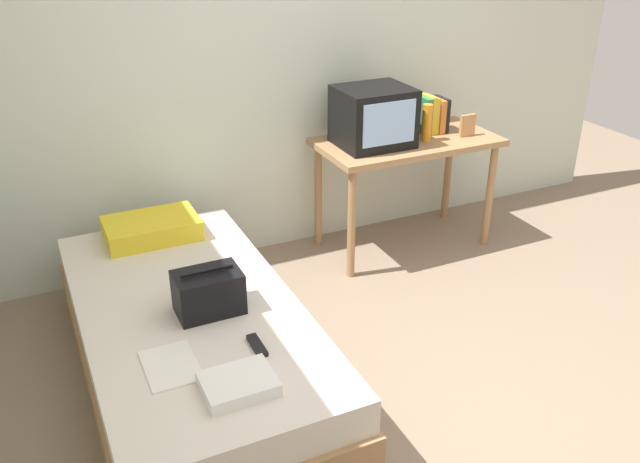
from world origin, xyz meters
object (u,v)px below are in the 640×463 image
at_px(pillow, 152,228).
at_px(remote_dark, 257,345).
at_px(magazine, 171,366).
at_px(handbag, 208,292).
at_px(desk, 406,153).
at_px(picture_frame, 467,125).
at_px(water_bottle, 427,123).
at_px(bed, 192,343).
at_px(tv, 373,117).
at_px(book_row, 432,115).
at_px(folded_towel, 239,384).

xyz_separation_m(pillow, remote_dark, (0.17, -1.22, -0.05)).
xyz_separation_m(pillow, magazine, (-0.19, -1.19, -0.05)).
xyz_separation_m(handbag, magazine, (-0.26, -0.33, -0.10)).
height_order(desk, picture_frame, picture_frame).
bearing_deg(water_bottle, bed, -157.61).
relative_size(water_bottle, handbag, 0.79).
bearing_deg(water_bottle, remote_dark, -143.38).
xyz_separation_m(bed, desk, (1.68, 0.81, 0.45)).
xyz_separation_m(picture_frame, remote_dark, (-1.88, -1.15, -0.39)).
xyz_separation_m(bed, remote_dark, (0.18, -0.45, 0.23)).
relative_size(picture_frame, magazine, 0.49).
bearing_deg(handbag, magazine, -128.72).
xyz_separation_m(bed, tv, (1.43, 0.81, 0.73)).
bearing_deg(tv, bed, -150.46).
relative_size(water_bottle, remote_dark, 1.51).
relative_size(bed, desk, 1.72).
bearing_deg(book_row, magazine, -148.18).
bearing_deg(pillow, water_bottle, -1.31).
bearing_deg(picture_frame, book_row, 131.71).
bearing_deg(folded_towel, bed, 91.51).
relative_size(desk, pillow, 2.29).
bearing_deg(bed, water_bottle, 22.39).
xyz_separation_m(water_bottle, picture_frame, (0.29, -0.03, -0.05)).
bearing_deg(magazine, handbag, 51.28).
xyz_separation_m(book_row, picture_frame, (0.16, -0.18, -0.04)).
bearing_deg(desk, picture_frame, -17.05).
distance_m(water_bottle, handbag, 1.91).
xyz_separation_m(desk, tv, (-0.26, -0.00, 0.28)).
distance_m(desk, magazine, 2.25).
bearing_deg(bed, magazine, -113.66).
xyz_separation_m(bed, handbag, (0.08, -0.10, 0.32)).
bearing_deg(folded_towel, magazine, 128.69).
distance_m(water_bottle, folded_towel, 2.28).
bearing_deg(remote_dark, magazine, 175.35).
bearing_deg(magazine, desk, 33.45).
relative_size(tv, pillow, 0.87).
bearing_deg(folded_towel, tv, 46.57).
bearing_deg(tv, book_row, 7.63).
height_order(bed, pillow, pillow).
height_order(bed, remote_dark, remote_dark).
bearing_deg(bed, picture_frame, 18.65).
bearing_deg(tv, handbag, -146.18).
height_order(desk, tv, tv).
distance_m(tv, remote_dark, 1.84).
distance_m(bed, desk, 1.92).
height_order(desk, magazine, desk).
xyz_separation_m(tv, water_bottle, (0.34, -0.08, -0.06)).
bearing_deg(handbag, book_row, 27.92).
bearing_deg(desk, folded_towel, -138.19).
relative_size(desk, tv, 2.64).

